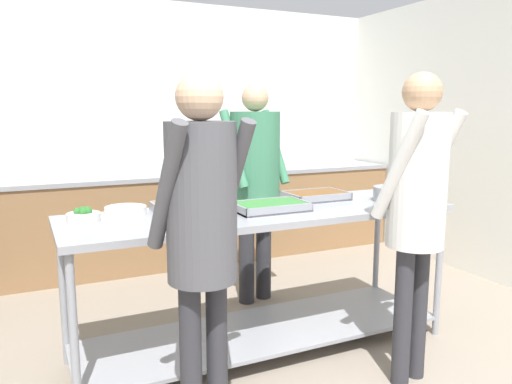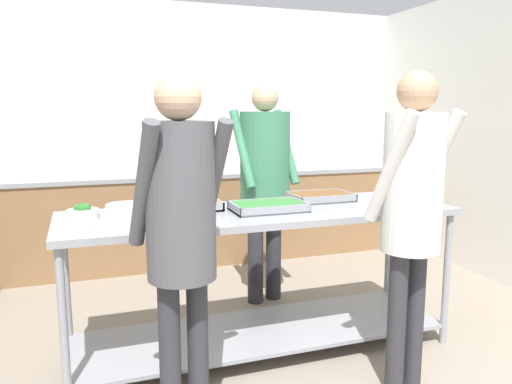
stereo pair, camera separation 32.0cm
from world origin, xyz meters
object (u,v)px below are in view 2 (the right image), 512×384
serving_tray_vegetables (320,197)px  broccoli_bowl (83,213)px  guest_serving_right (181,217)px  water_bottle (288,155)px  guest_serving_left (412,196)px  serving_tray_greens (187,205)px  sauce_pan (399,196)px  serving_tray_roast (268,207)px  cook_behind_counter (265,171)px  plate_stack (126,208)px

serving_tray_vegetables → broccoli_bowl: bearing=-177.9°
guest_serving_right → water_bottle: size_ratio=5.45×
serving_tray_vegetables → guest_serving_left: size_ratio=0.24×
broccoli_bowl → serving_tray_greens: broccoli_bowl is taller
sauce_pan → water_bottle: size_ratio=1.29×
broccoli_bowl → guest_serving_right: guest_serving_right is taller
broccoli_bowl → serving_tray_roast: (1.09, -0.16, -0.01)m
serving_tray_greens → cook_behind_counter: cook_behind_counter is taller
serving_tray_greens → sauce_pan: 1.41m
serving_tray_roast → serving_tray_vegetables: bearing=25.1°
broccoli_bowl → cook_behind_counter: cook_behind_counter is taller
serving_tray_roast → serving_tray_greens: bearing=155.1°
water_bottle → serving_tray_greens: bearing=-128.7°
serving_tray_greens → guest_serving_left: 1.37m
serving_tray_roast → guest_serving_right: (-0.67, -0.65, 0.12)m
plate_stack → sauce_pan: bearing=-10.7°
plate_stack → guest_serving_right: size_ratio=0.15×
serving_tray_vegetables → guest_serving_left: bearing=-84.2°
broccoli_bowl → serving_tray_roast: 1.10m
cook_behind_counter → water_bottle: cook_behind_counter is taller
serving_tray_roast → guest_serving_left: size_ratio=0.26×
guest_serving_right → water_bottle: guest_serving_right is taller
sauce_pan → guest_serving_left: size_ratio=0.23×
water_bottle → guest_serving_left: bearing=-99.3°
serving_tray_greens → plate_stack: bearing=171.9°
guest_serving_left → water_bottle: 2.77m
sauce_pan → cook_behind_counter: cook_behind_counter is taller
plate_stack → serving_tray_roast: bearing=-17.8°
broccoli_bowl → water_bottle: bearing=42.1°
serving_tray_roast → serving_tray_vegetables: same height
serving_tray_greens → cook_behind_counter: size_ratio=0.24×
serving_tray_greens → water_bottle: bearing=51.3°
serving_tray_greens → water_bottle: water_bottle is taller
serving_tray_roast → sauce_pan: (0.92, -0.06, 0.03)m
broccoli_bowl → serving_tray_vegetables: size_ratio=0.44×
broccoli_bowl → serving_tray_greens: size_ratio=0.44×
plate_stack → serving_tray_greens: (0.37, -0.05, 0.00)m
serving_tray_vegetables → guest_serving_right: guest_serving_right is taller
guest_serving_left → cook_behind_counter: 1.52m
sauce_pan → serving_tray_vegetables: bearing=147.9°
sauce_pan → guest_serving_right: (-1.59, -0.58, 0.09)m
serving_tray_roast → guest_serving_left: (0.56, -0.67, 0.14)m
serving_tray_greens → serving_tray_vegetables: same height
serving_tray_vegetables → cook_behind_counter: cook_behind_counter is taller
cook_behind_counter → water_bottle: size_ratio=5.57×
plate_stack → guest_serving_left: bearing=-33.9°
plate_stack → water_bottle: (1.84, 1.79, 0.12)m
serving_tray_greens → serving_tray_roast: 0.52m
broccoli_bowl → cook_behind_counter: 1.53m
broccoli_bowl → water_bottle: 2.83m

